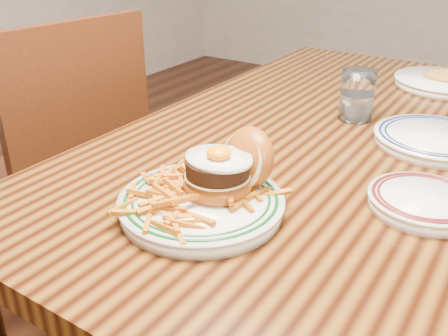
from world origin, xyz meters
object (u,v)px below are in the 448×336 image
Objects in this scene: table at (320,160)px; side_plate at (424,201)px; chair_left at (64,167)px; main_plate at (209,190)px.

side_plate reaches higher than table.
chair_left reaches higher than table.
main_plate is 1.59× the size of side_plate.
table is 5.19× the size of main_plate.
main_plate is (-0.01, -0.47, 0.13)m from table.
table is 0.42m from side_plate.
table is at bearing 107.59° from main_plate.
main_plate is 0.38m from side_plate.
side_plate is at bearing 52.46° from main_plate.
chair_left reaches higher than main_plate.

